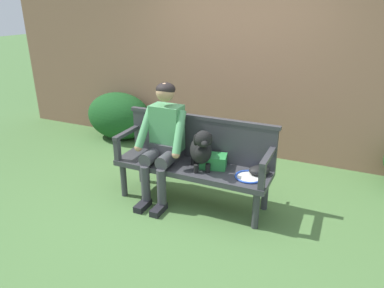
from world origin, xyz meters
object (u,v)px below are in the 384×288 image
(dog_on_bench, at_px, (201,149))
(baseball_glove, at_px, (259,170))
(sports_bag, at_px, (213,161))
(garden_bench, at_px, (192,170))
(tennis_racket, at_px, (250,176))
(person_seated, at_px, (164,138))

(dog_on_bench, relative_size, baseball_glove, 2.18)
(dog_on_bench, bearing_deg, sports_bag, 51.47)
(garden_bench, distance_m, tennis_racket, 0.65)
(garden_bench, relative_size, dog_on_bench, 3.59)
(garden_bench, relative_size, tennis_racket, 3.07)
(person_seated, relative_size, dog_on_bench, 2.77)
(dog_on_bench, distance_m, baseball_glove, 0.64)
(baseball_glove, bearing_deg, tennis_racket, -164.35)
(baseball_glove, bearing_deg, person_seated, 151.71)
(baseball_glove, xyz_separation_m, sports_bag, (-0.50, -0.03, 0.03))
(dog_on_bench, bearing_deg, person_seated, 173.94)
(person_seated, bearing_deg, dog_on_bench, -6.06)
(tennis_racket, bearing_deg, sports_bag, 172.68)
(dog_on_bench, height_order, tennis_racket, dog_on_bench)
(garden_bench, xyz_separation_m, dog_on_bench, (0.13, -0.06, 0.30))
(person_seated, distance_m, dog_on_bench, 0.47)
(tennis_racket, height_order, sports_bag, sports_bag)
(garden_bench, distance_m, dog_on_bench, 0.33)
(tennis_racket, xyz_separation_m, sports_bag, (-0.42, 0.05, 0.06))
(tennis_racket, relative_size, sports_bag, 2.00)
(person_seated, relative_size, baseball_glove, 6.04)
(baseball_glove, bearing_deg, sports_bag, 149.98)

